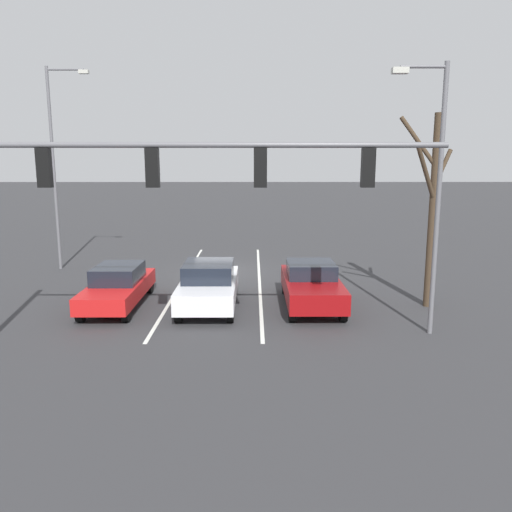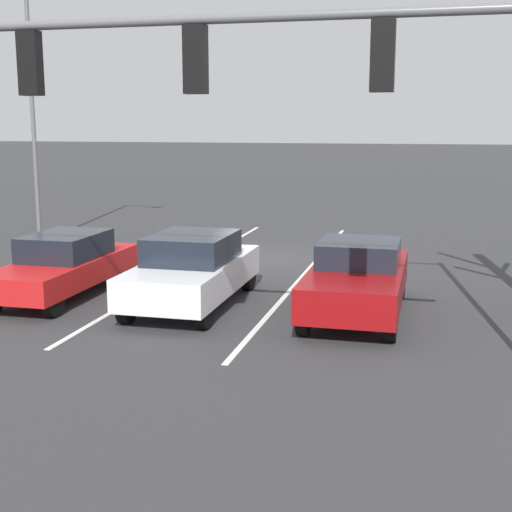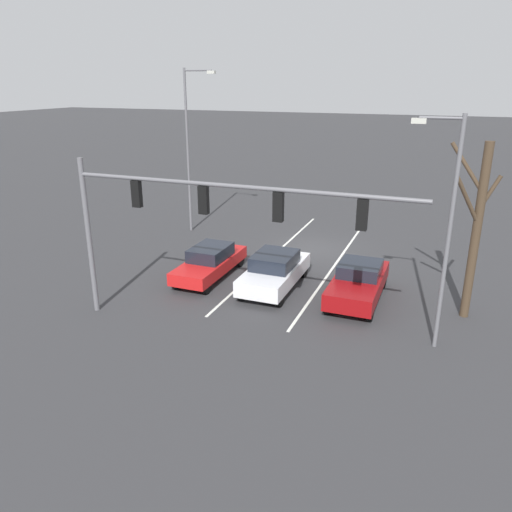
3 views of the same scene
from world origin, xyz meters
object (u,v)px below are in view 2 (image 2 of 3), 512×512
object	(u,v)px
car_red_rightlane_front	(65,264)
street_lamp_right_shoulder	(36,82)
traffic_signal_gantry	(1,90)
car_maroon_leftlane_front	(358,278)
car_white_midlane_front	(193,269)

from	to	relation	value
car_red_rightlane_front	street_lamp_right_shoulder	bearing A→B (deg)	-56.04
car_red_rightlane_front	traffic_signal_gantry	size ratio (longest dim) A/B	0.39
car_red_rightlane_front	car_maroon_leftlane_front	size ratio (longest dim) A/B	1.01
car_maroon_leftlane_front	traffic_signal_gantry	xyz separation A→B (m)	(5.04, 4.83, 3.72)
car_white_midlane_front	car_red_rightlane_front	xyz separation A→B (m)	(3.23, -0.19, -0.08)
traffic_signal_gantry	car_maroon_leftlane_front	bearing A→B (deg)	-136.21
car_white_midlane_front	car_red_rightlane_front	bearing A→B (deg)	-3.34
car_white_midlane_front	street_lamp_right_shoulder	bearing A→B (deg)	-41.23
street_lamp_right_shoulder	car_maroon_leftlane_front	bearing A→B (deg)	149.96
car_white_midlane_front	street_lamp_right_shoulder	xyz separation A→B (m)	(7.56, -6.63, 4.48)
car_white_midlane_front	car_maroon_leftlane_front	bearing A→B (deg)	-177.41
street_lamp_right_shoulder	car_white_midlane_front	bearing A→B (deg)	138.77
car_red_rightlane_front	car_maroon_leftlane_front	xyz separation A→B (m)	(-6.84, 0.03, 0.04)
car_red_rightlane_front	street_lamp_right_shoulder	xyz separation A→B (m)	(4.34, -6.44, 4.55)
car_red_rightlane_front	street_lamp_right_shoulder	distance (m)	9.00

